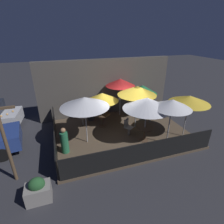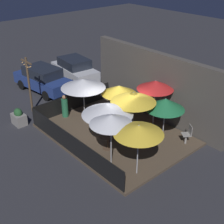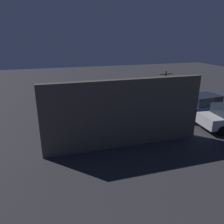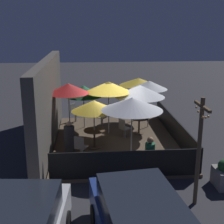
% 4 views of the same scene
% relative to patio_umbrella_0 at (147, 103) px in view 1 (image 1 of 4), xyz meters
% --- Properties ---
extents(ground_plane, '(60.00, 60.00, 0.00)m').
position_rel_patio_umbrella_0_xyz_m(ground_plane, '(-0.78, 1.15, -2.16)').
color(ground_plane, '#2D2D33').
extents(patio_deck, '(7.09, 5.30, 0.12)m').
position_rel_patio_umbrella_0_xyz_m(patio_deck, '(-0.78, 1.15, -2.10)').
color(patio_deck, brown).
rests_on(patio_deck, ground_plane).
extents(building_wall, '(8.69, 0.36, 3.69)m').
position_rel_patio_umbrella_0_xyz_m(building_wall, '(-0.78, 4.03, -0.31)').
color(building_wall, '#4C4742').
rests_on(building_wall, ground_plane).
extents(fence_front, '(6.89, 0.05, 0.95)m').
position_rel_patio_umbrella_0_xyz_m(fence_front, '(-0.78, -1.46, -1.56)').
color(fence_front, black).
rests_on(fence_front, patio_deck).
extents(fence_side_left, '(0.05, 5.10, 0.95)m').
position_rel_patio_umbrella_0_xyz_m(fence_side_left, '(-4.28, 1.15, -1.56)').
color(fence_side_left, black).
rests_on(fence_side_left, patio_deck).
extents(patio_umbrella_0, '(2.27, 2.27, 2.31)m').
position_rel_patio_umbrella_0_xyz_m(patio_umbrella_0, '(0.00, 0.00, 0.00)').
color(patio_umbrella_0, '#B2B2B7').
rests_on(patio_umbrella_0, patio_deck).
extents(patio_umbrella_1, '(1.82, 1.82, 2.03)m').
position_rel_patio_umbrella_0_xyz_m(patio_umbrella_1, '(-1.58, 2.13, -0.23)').
color(patio_umbrella_1, '#B2B2B7').
rests_on(patio_umbrella_1, patio_deck).
extents(patio_umbrella_2, '(1.83, 1.83, 2.12)m').
position_rel_patio_umbrella_0_xyz_m(patio_umbrella_2, '(1.10, 2.56, -0.19)').
color(patio_umbrella_2, '#B2B2B7').
rests_on(patio_umbrella_2, patio_deck).
extents(patio_umbrella_3, '(2.10, 2.10, 2.46)m').
position_rel_patio_umbrella_0_xyz_m(patio_umbrella_3, '(0.16, 1.41, 0.18)').
color(patio_umbrella_3, '#B2B2B7').
rests_on(patio_umbrella_3, patio_deck).
extents(patio_umbrella_4, '(2.28, 2.28, 2.39)m').
position_rel_patio_umbrella_0_xyz_m(patio_umbrella_4, '(-2.78, 0.76, 0.12)').
color(patio_umbrella_4, '#B2B2B7').
rests_on(patio_umbrella_4, patio_deck).
extents(patio_umbrella_5, '(1.77, 1.77, 2.33)m').
position_rel_patio_umbrella_0_xyz_m(patio_umbrella_5, '(0.93, -0.61, 0.09)').
color(patio_umbrella_5, '#B2B2B7').
rests_on(patio_umbrella_5, patio_deck).
extents(patio_umbrella_6, '(1.84, 1.84, 2.46)m').
position_rel_patio_umbrella_0_xyz_m(patio_umbrella_6, '(-0.11, 3.20, 0.20)').
color(patio_umbrella_6, '#B2B2B7').
rests_on(patio_umbrella_6, patio_deck).
extents(patio_umbrella_7, '(1.97, 1.97, 2.26)m').
position_rel_patio_umbrella_0_xyz_m(patio_umbrella_7, '(2.15, -0.28, 0.04)').
color(patio_umbrella_7, '#B2B2B7').
rests_on(patio_umbrella_7, patio_deck).
extents(dining_table_0, '(0.84, 0.84, 0.76)m').
position_rel_patio_umbrella_0_xyz_m(dining_table_0, '(0.00, 0.00, -1.44)').
color(dining_table_0, '#4C3828').
rests_on(dining_table_0, patio_deck).
extents(dining_table_1, '(0.87, 0.87, 0.77)m').
position_rel_patio_umbrella_0_xyz_m(dining_table_1, '(-1.58, 2.13, -1.42)').
color(dining_table_1, '#4C3828').
rests_on(dining_table_1, patio_deck).
extents(patio_chair_0, '(0.53, 0.53, 0.95)m').
position_rel_patio_umbrella_0_xyz_m(patio_chair_0, '(-2.73, 2.68, -1.52)').
color(patio_chair_0, gray).
rests_on(patio_chair_0, patio_deck).
extents(patio_chair_1, '(0.56, 0.56, 0.90)m').
position_rel_patio_umbrella_0_xyz_m(patio_chair_1, '(1.33, 1.73, -1.55)').
color(patio_chair_1, gray).
rests_on(patio_chair_1, patio_deck).
extents(patio_chair_2, '(0.56, 0.56, 0.95)m').
position_rel_patio_umbrella_0_xyz_m(patio_chair_2, '(2.15, 3.07, -1.52)').
color(patio_chair_2, gray).
rests_on(patio_chair_2, patio_deck).
extents(patio_chair_3, '(0.56, 0.56, 0.91)m').
position_rel_patio_umbrella_0_xyz_m(patio_chair_3, '(-0.56, 0.79, -1.55)').
color(patio_chair_3, gray).
rests_on(patio_chair_3, patio_deck).
extents(patron_0, '(0.59, 0.59, 1.33)m').
position_rel_patio_umbrella_0_xyz_m(patron_0, '(-2.07, 3.12, -1.45)').
color(patron_0, '#333338').
rests_on(patron_0, patio_deck).
extents(patron_1, '(0.47, 0.47, 1.26)m').
position_rel_patio_umbrella_0_xyz_m(patron_1, '(-3.88, 0.27, -1.46)').
color(patron_1, '#236642').
rests_on(patron_1, patio_deck).
extents(planter_box, '(0.81, 0.56, 0.93)m').
position_rel_patio_umbrella_0_xyz_m(planter_box, '(-4.92, -1.95, -1.75)').
color(planter_box, gray).
rests_on(planter_box, ground_plane).
extents(light_post, '(1.10, 0.12, 3.21)m').
position_rel_patio_umbrella_0_xyz_m(light_post, '(-5.82, -0.70, -0.34)').
color(light_post, brown).
rests_on(light_post, ground_plane).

